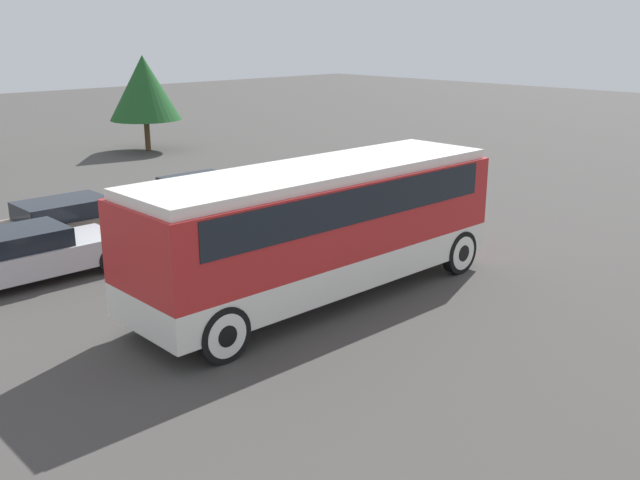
{
  "coord_description": "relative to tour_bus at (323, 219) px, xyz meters",
  "views": [
    {
      "loc": [
        -10.76,
        -11.4,
        6.1
      ],
      "look_at": [
        0.0,
        0.0,
        1.41
      ],
      "focal_mm": 40.0,
      "sensor_mm": 36.0,
      "label": 1
    }
  ],
  "objects": [
    {
      "name": "tree_center",
      "position": [
        7.8,
        21.31,
        1.28
      ],
      "size": [
        3.58,
        3.58,
        4.78
      ],
      "color": "brown",
      "rests_on": "ground_plane"
    },
    {
      "name": "tour_bus",
      "position": [
        0.0,
        0.0,
        0.0
      ],
      "size": [
        9.42,
        2.69,
        3.13
      ],
      "color": "silver",
      "rests_on": "ground_plane"
    },
    {
      "name": "parked_car_far",
      "position": [
        1.98,
        7.83,
        -1.16
      ],
      "size": [
        4.17,
        1.95,
        1.46
      ],
      "color": "black",
      "rests_on": "ground_plane"
    },
    {
      "name": "parked_car_near",
      "position": [
        -4.76,
        5.84,
        -1.2
      ],
      "size": [
        4.76,
        1.85,
        1.36
      ],
      "color": "#BCBCC1",
      "rests_on": "ground_plane"
    },
    {
      "name": "parked_car_mid",
      "position": [
        -2.55,
        7.96,
        -1.19
      ],
      "size": [
        4.65,
        1.84,
        1.39
      ],
      "color": "#7A6B5B",
      "rests_on": "ground_plane"
    },
    {
      "name": "ground_plane",
      "position": [
        -0.1,
        0.0,
        -1.89
      ],
      "size": [
        120.0,
        120.0,
        0.0
      ],
      "primitive_type": "plane",
      "color": "#423F3D"
    }
  ]
}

